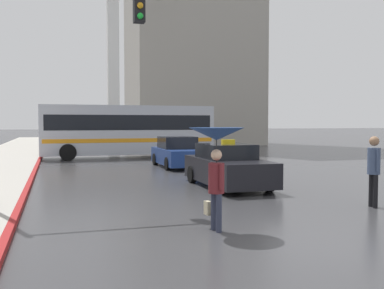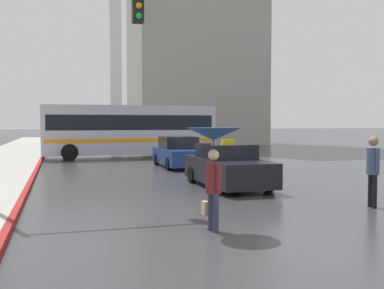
% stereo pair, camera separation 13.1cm
% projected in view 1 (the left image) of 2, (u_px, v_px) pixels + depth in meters
% --- Properties ---
extents(ground_plane, '(300.00, 300.00, 0.00)m').
position_uv_depth(ground_plane, '(302.00, 244.00, 7.97)').
color(ground_plane, '#38383A').
extents(taxi, '(1.91, 4.34, 1.60)m').
position_uv_depth(taxi, '(228.00, 167.00, 15.14)').
color(taxi, black).
rests_on(taxi, ground_plane).
extents(sedan_red, '(1.91, 4.28, 1.48)m').
position_uv_depth(sedan_red, '(178.00, 153.00, 21.94)').
color(sedan_red, navy).
rests_on(sedan_red, ground_plane).
extents(city_bus, '(10.43, 2.77, 3.20)m').
position_uv_depth(city_bus, '(128.00, 129.00, 27.71)').
color(city_bus, '#B2B7C1').
rests_on(city_bus, ground_plane).
extents(pedestrian_with_umbrella, '(1.11, 1.11, 2.06)m').
position_uv_depth(pedestrian_with_umbrella, '(216.00, 147.00, 8.88)').
color(pedestrian_with_umbrella, '#2D3347').
rests_on(pedestrian_with_umbrella, ground_plane).
extents(pedestrian_man, '(0.37, 0.47, 1.82)m').
position_uv_depth(pedestrian_man, '(374.00, 165.00, 11.42)').
color(pedestrian_man, black).
rests_on(pedestrian_man, ground_plane).
extents(traffic_light, '(3.89, 0.38, 5.83)m').
position_uv_depth(traffic_light, '(52.00, 45.00, 10.93)').
color(traffic_light, black).
rests_on(traffic_light, ground_plane).
extents(monument_cross, '(8.25, 0.90, 18.74)m').
position_uv_depth(monument_cross, '(113.00, 18.00, 36.10)').
color(monument_cross, white).
rests_on(monument_cross, ground_plane).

